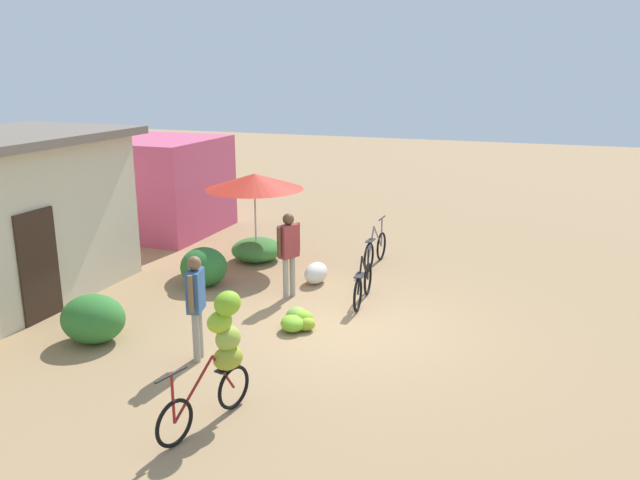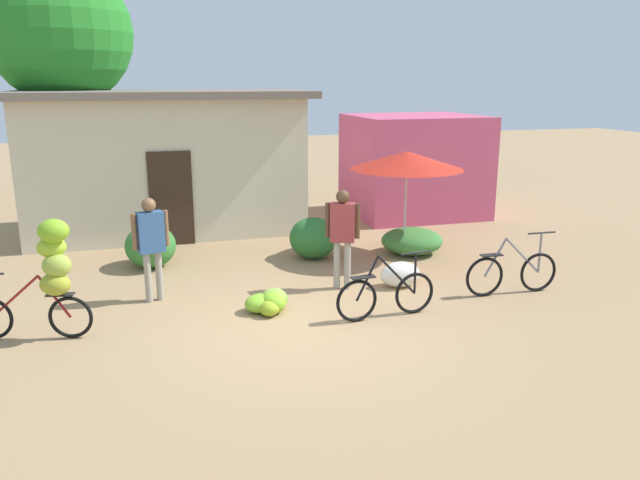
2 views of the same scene
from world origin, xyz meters
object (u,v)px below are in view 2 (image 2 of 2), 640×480
at_px(market_umbrella, 407,160).
at_px(person_bystander, 151,239).
at_px(bicycle_center_loaded, 512,273).
at_px(banana_pile_on_ground, 269,303).
at_px(tree_behind_building, 60,34).
at_px(building_low, 166,161).
at_px(bicycle_leftmost, 49,270).
at_px(bicycle_near_pile, 386,295).
at_px(person_vendor, 342,229).
at_px(shop_pink, 414,165).
at_px(produce_sack, 400,274).

xyz_separation_m(market_umbrella, person_bystander, (-4.90, -1.33, -0.89)).
distance_m(bicycle_center_loaded, banana_pile_on_ground, 4.03).
bearing_deg(market_umbrella, tree_behind_building, 143.55).
xyz_separation_m(market_umbrella, bicycle_center_loaded, (0.76, -2.63, -1.55)).
distance_m(building_low, bicycle_leftmost, 6.35).
distance_m(market_umbrella, banana_pile_on_ground, 4.37).
xyz_separation_m(bicycle_near_pile, person_bystander, (-3.28, 1.70, 0.67)).
bearing_deg(banana_pile_on_ground, bicycle_leftmost, -176.84).
height_order(banana_pile_on_ground, person_vendor, person_vendor).
xyz_separation_m(building_low, shop_pink, (6.24, 0.10, -0.34)).
xyz_separation_m(banana_pile_on_ground, person_vendor, (1.42, 0.75, 0.89)).
relative_size(shop_pink, bicycle_near_pile, 2.01).
xyz_separation_m(tree_behind_building, banana_pile_on_ground, (3.27, -7.15, -4.27)).
bearing_deg(banana_pile_on_ground, building_low, 101.06).
xyz_separation_m(bicycle_leftmost, person_vendor, (4.42, 0.92, 0.06)).
distance_m(bicycle_near_pile, person_vendor, 1.62).
height_order(banana_pile_on_ground, produce_sack, produce_sack).
xyz_separation_m(market_umbrella, person_vendor, (-1.83, -1.58, -0.88)).
xyz_separation_m(shop_pink, banana_pile_on_ground, (-5.09, -5.97, -1.12)).
bearing_deg(shop_pink, bicycle_leftmost, -142.81).
height_order(bicycle_center_loaded, person_vendor, person_vendor).
relative_size(banana_pile_on_ground, person_vendor, 0.43).
xyz_separation_m(bicycle_near_pile, produce_sack, (0.77, 1.25, -0.14)).
xyz_separation_m(bicycle_center_loaded, produce_sack, (-1.62, 0.84, -0.15)).
relative_size(tree_behind_building, person_vendor, 3.59).
relative_size(building_low, person_vendor, 3.83).
distance_m(building_low, person_vendor, 5.76).
bearing_deg(bicycle_near_pile, bicycle_center_loaded, 9.57).
distance_m(tree_behind_building, bicycle_leftmost, 8.09).
height_order(building_low, bicycle_center_loaded, building_low).
height_order(building_low, produce_sack, building_low).
relative_size(building_low, produce_sack, 9.27).
distance_m(bicycle_leftmost, produce_sack, 5.49).
bearing_deg(market_umbrella, person_bystander, -164.82).
distance_m(market_umbrella, produce_sack, 2.61).
bearing_deg(bicycle_center_loaded, market_umbrella, 106.16).
height_order(bicycle_leftmost, bicycle_near_pile, bicycle_leftmost).
xyz_separation_m(tree_behind_building, person_vendor, (4.69, -6.40, -3.39)).
bearing_deg(produce_sack, bicycle_leftmost, -172.48).
relative_size(market_umbrella, bicycle_center_loaded, 1.34).
distance_m(bicycle_near_pile, banana_pile_on_ground, 1.78).
height_order(shop_pink, banana_pile_on_ground, shop_pink).
xyz_separation_m(building_low, person_vendor, (2.57, -5.13, -0.58)).
distance_m(building_low, bicycle_center_loaded, 8.14).
height_order(bicycle_center_loaded, produce_sack, bicycle_center_loaded).
height_order(bicycle_leftmost, produce_sack, bicycle_leftmost).
bearing_deg(tree_behind_building, bicycle_near_pile, -58.02).
xyz_separation_m(shop_pink, market_umbrella, (-1.84, -3.64, 0.64)).
bearing_deg(person_bystander, tree_behind_building, 104.80).
bearing_deg(shop_pink, tree_behind_building, 171.99).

